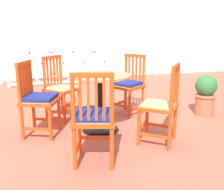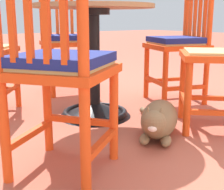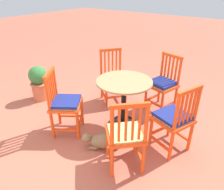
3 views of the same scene
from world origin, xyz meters
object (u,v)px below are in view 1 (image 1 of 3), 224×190
cafe_table (101,109)px  terracotta_planter (205,94)px  orange_chair_near_fence (38,100)px  orange_chair_at_corner (61,89)px  tabby_cat (89,111)px  orange_chair_facing_out (94,119)px  orange_chair_tucked_in (128,85)px  orange_chair_by_planter (161,106)px

cafe_table → terracotta_planter: bearing=6.8°
cafe_table → orange_chair_near_fence: 0.77m
orange_chair_near_fence → orange_chair_at_corner: bearing=62.9°
cafe_table → tabby_cat: bearing=96.2°
orange_chair_facing_out → orange_chair_near_fence: 0.98m
tabby_cat → terracotta_planter: (1.73, -0.33, 0.23)m
orange_chair_tucked_in → tabby_cat: 0.72m
cafe_table → orange_chair_near_fence: (-0.76, 0.05, 0.16)m
orange_chair_near_fence → tabby_cat: size_ratio=1.53×
orange_chair_facing_out → orange_chair_at_corner: 1.44m
cafe_table → orange_chair_tucked_in: size_ratio=0.83×
orange_chair_facing_out → orange_chair_at_corner: same height
orange_chair_facing_out → orange_chair_at_corner: (-0.22, 1.42, -0.01)m
orange_chair_facing_out → orange_chair_tucked_in: 1.58m
tabby_cat → orange_chair_near_fence: bearing=-145.2°
orange_chair_by_planter → orange_chair_tucked_in: size_ratio=1.00×
terracotta_planter → cafe_table: bearing=-173.2°
tabby_cat → orange_chair_by_planter: bearing=-59.1°
cafe_table → orange_chair_near_fence: size_ratio=0.83×
orange_chair_facing_out → tabby_cat: size_ratio=1.53×
orange_chair_tucked_in → orange_chair_near_fence: bearing=-158.1°
orange_chair_tucked_in → terracotta_planter: orange_chair_tucked_in is taller
orange_chair_at_corner → terracotta_planter: 2.17m
orange_chair_near_fence → tabby_cat: (0.70, 0.48, -0.35)m
orange_chair_near_fence → orange_chair_facing_out: bearing=-57.7°
orange_chair_facing_out → orange_chair_by_planter: 0.85m
cafe_table → terracotta_planter: size_ratio=1.23×
orange_chair_near_fence → tabby_cat: orange_chair_near_fence is taller
orange_chair_tucked_in → cafe_table: bearing=-134.3°
terracotta_planter → orange_chair_facing_out: bearing=-152.7°
tabby_cat → terracotta_planter: terracotta_planter is taller
orange_chair_facing_out → tabby_cat: orange_chair_facing_out is taller
orange_chair_by_planter → orange_chair_near_fence: (-1.34, 0.58, 0.01)m
orange_chair_at_corner → orange_chair_near_fence: bearing=-117.1°
cafe_table → orange_chair_at_corner: (-0.45, 0.64, 0.15)m
orange_chair_by_planter → orange_chair_tucked_in: 1.11m
orange_chair_by_planter → orange_chair_at_corner: (-1.03, 1.17, 0.00)m
orange_chair_by_planter → orange_chair_facing_out: bearing=-162.9°
orange_chair_facing_out → cafe_table: bearing=73.5°
orange_chair_tucked_in → terracotta_planter: bearing=-19.1°
orange_chair_at_corner → orange_chair_near_fence: (-0.30, -0.59, 0.01)m
orange_chair_by_planter → orange_chair_near_fence: 1.46m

